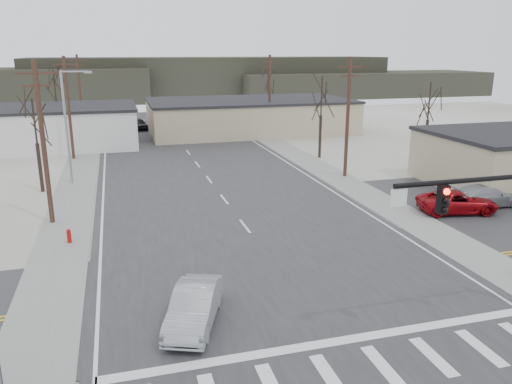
{
  "coord_description": "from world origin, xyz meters",
  "views": [
    {
      "loc": [
        -7.22,
        -20.09,
        10.47
      ],
      "look_at": [
        0.31,
        6.56,
        2.6
      ],
      "focal_mm": 35.0,
      "sensor_mm": 36.0,
      "label": 1
    }
  ],
  "objects_px": {
    "sedan_crossing": "(194,306)",
    "car_far_b": "(139,124)",
    "car_parked_red": "(458,202)",
    "fire_hydrant": "(69,236)",
    "car_far_a": "(199,132)",
    "car_parked_silver": "(486,196)"
  },
  "relations": [
    {
      "from": "fire_hydrant",
      "to": "car_far_a",
      "type": "distance_m",
      "value": 34.73
    },
    {
      "from": "sedan_crossing",
      "to": "car_far_b",
      "type": "relative_size",
      "value": 1.04
    },
    {
      "from": "car_far_b",
      "to": "car_parked_silver",
      "type": "relative_size",
      "value": 0.87
    },
    {
      "from": "car_parked_red",
      "to": "car_parked_silver",
      "type": "xyz_separation_m",
      "value": [
        2.8,
        0.69,
        0.02
      ]
    },
    {
      "from": "car_far_a",
      "to": "car_far_b",
      "type": "distance_m",
      "value": 11.72
    },
    {
      "from": "fire_hydrant",
      "to": "car_far_a",
      "type": "relative_size",
      "value": 0.16
    },
    {
      "from": "fire_hydrant",
      "to": "sedan_crossing",
      "type": "height_order",
      "value": "sedan_crossing"
    },
    {
      "from": "car_far_a",
      "to": "car_parked_silver",
      "type": "relative_size",
      "value": 1.09
    },
    {
      "from": "fire_hydrant",
      "to": "car_parked_red",
      "type": "bearing_deg",
      "value": -2.78
    },
    {
      "from": "sedan_crossing",
      "to": "car_far_b",
      "type": "xyz_separation_m",
      "value": [
        0.6,
        52.39,
        -0.0
      ]
    },
    {
      "from": "sedan_crossing",
      "to": "car_parked_red",
      "type": "bearing_deg",
      "value": 46.6
    },
    {
      "from": "fire_hydrant",
      "to": "sedan_crossing",
      "type": "relative_size",
      "value": 0.19
    },
    {
      "from": "fire_hydrant",
      "to": "car_parked_red",
      "type": "height_order",
      "value": "car_parked_red"
    },
    {
      "from": "car_far_a",
      "to": "car_parked_silver",
      "type": "height_order",
      "value": "car_far_a"
    },
    {
      "from": "sedan_crossing",
      "to": "car_far_a",
      "type": "xyz_separation_m",
      "value": [
        7.33,
        42.8,
        0.06
      ]
    },
    {
      "from": "car_far_a",
      "to": "car_parked_silver",
      "type": "bearing_deg",
      "value": 127.71
    },
    {
      "from": "fire_hydrant",
      "to": "car_far_a",
      "type": "bearing_deg",
      "value": 68.45
    },
    {
      "from": "sedan_crossing",
      "to": "car_parked_red",
      "type": "xyz_separation_m",
      "value": [
        19.12,
        9.3,
        -0.04
      ]
    },
    {
      "from": "car_far_b",
      "to": "car_far_a",
      "type": "bearing_deg",
      "value": -65.45
    },
    {
      "from": "sedan_crossing",
      "to": "car_far_b",
      "type": "distance_m",
      "value": 52.39
    },
    {
      "from": "car_parked_red",
      "to": "fire_hydrant",
      "type": "bearing_deg",
      "value": 98.44
    },
    {
      "from": "fire_hydrant",
      "to": "car_parked_red",
      "type": "relative_size",
      "value": 0.17
    }
  ]
}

